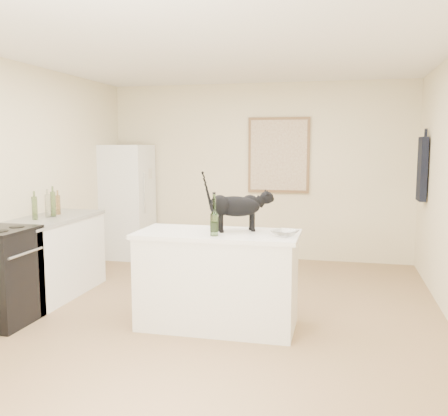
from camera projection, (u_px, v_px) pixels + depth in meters
floor at (213, 318)px, 4.93m from camera, size 5.50×5.50×0.00m
ceiling at (212, 47)px, 4.60m from camera, size 5.50×5.50×0.00m
wall_back at (259, 172)px, 7.42m from camera, size 4.50×0.00×4.50m
wall_front at (50, 240)px, 2.11m from camera, size 4.50×0.00×4.50m
wall_left at (7, 183)px, 5.28m from camera, size 0.00×5.50×5.50m
island_base at (218, 282)px, 4.66m from camera, size 1.44×0.67×0.86m
island_top at (218, 234)px, 4.61m from camera, size 1.50×0.70×0.04m
left_cabinets at (52, 258)px, 5.61m from camera, size 0.60×1.40×0.86m
left_countertop at (50, 219)px, 5.55m from camera, size 0.62×1.44×0.04m
fridge at (127, 201)px, 7.54m from camera, size 0.68×0.68×1.70m
artwork_frame at (279, 155)px, 7.30m from camera, size 0.90×0.03×1.10m
artwork_canvas at (278, 155)px, 7.28m from camera, size 0.82×0.00×1.02m
hanging_garment at (422, 169)px, 6.24m from camera, size 0.08×0.34×0.80m
black_cat at (235, 209)px, 4.63m from camera, size 0.62×0.41×0.42m
wine_bottle at (214, 217)px, 4.39m from camera, size 0.09×0.09×0.34m
glass_bowl at (285, 233)px, 4.39m from camera, size 0.30×0.30×0.06m
fridge_paper at (150, 174)px, 7.50m from camera, size 0.02×0.12×0.15m
counter_bottle_cluster at (48, 206)px, 5.55m from camera, size 0.12×0.48×0.28m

